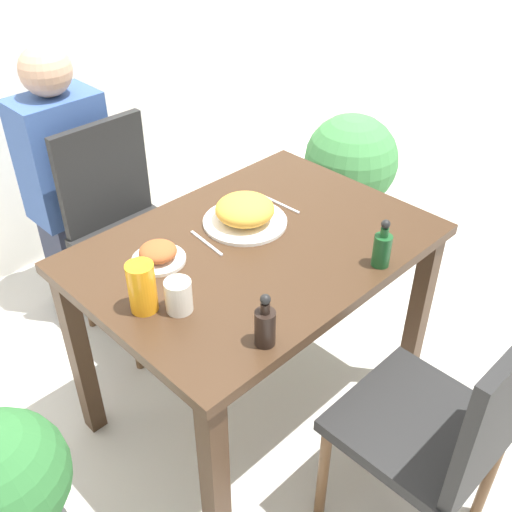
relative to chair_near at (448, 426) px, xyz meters
name	(u,v)px	position (x,y,z in m)	size (l,w,h in m)	color
ground_plane	(256,401)	(0.00, 0.73, -0.51)	(16.00, 16.00, 0.00)	beige
dining_table	(256,271)	(0.00, 0.73, 0.13)	(1.10, 0.79, 0.75)	#3D2819
chair_near	(448,426)	(0.00, 0.00, 0.00)	(0.42, 0.42, 0.90)	black
chair_far	(125,222)	(-0.03, 1.46, 0.00)	(0.42, 0.42, 0.90)	black
food_plate	(245,212)	(0.06, 0.84, 0.28)	(0.28, 0.28, 0.10)	white
side_plate	(158,254)	(-0.27, 0.87, 0.26)	(0.16, 0.16, 0.06)	white
drink_cup	(179,296)	(-0.37, 0.65, 0.28)	(0.07, 0.07, 0.09)	silver
juice_glass	(142,287)	(-0.43, 0.72, 0.31)	(0.08, 0.08, 0.15)	orange
sauce_bottle	(382,248)	(0.19, 0.39, 0.30)	(0.05, 0.05, 0.16)	#194C23
condiment_bottle	(265,325)	(-0.30, 0.40, 0.30)	(0.05, 0.05, 0.16)	black
fork_utensil	(206,243)	(-0.11, 0.84, 0.24)	(0.03, 0.17, 0.00)	silver
spoon_utensil	(280,204)	(0.23, 0.84, 0.24)	(0.02, 0.17, 0.00)	silver
potted_plant_left	(11,502)	(-0.93, 0.69, -0.10)	(0.34, 0.34, 0.69)	#333333
potted_plant_right	(350,172)	(0.93, 1.06, 0.02)	(0.42, 0.42, 0.80)	#333333
person_figure	(69,185)	(-0.08, 1.77, 0.07)	(0.34, 0.22, 1.17)	#2D3347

